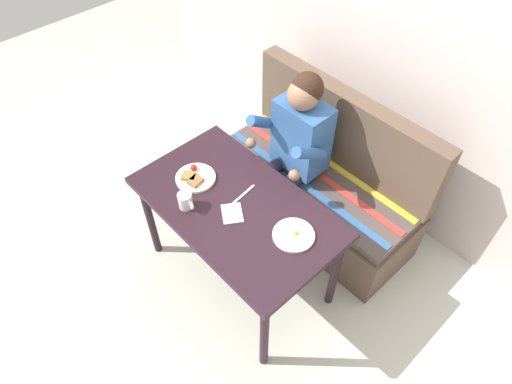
% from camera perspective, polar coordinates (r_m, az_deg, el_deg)
% --- Properties ---
extents(ground_plane, '(8.00, 8.00, 0.00)m').
position_cam_1_polar(ground_plane, '(3.14, -2.04, -10.12)').
color(ground_plane, beige).
extents(back_wall, '(4.40, 0.10, 2.60)m').
position_cam_1_polar(back_wall, '(2.97, 17.00, 18.77)').
color(back_wall, beige).
rests_on(back_wall, ground).
extents(table, '(1.20, 0.70, 0.73)m').
position_cam_1_polar(table, '(2.61, -2.42, -2.73)').
color(table, black).
rests_on(table, ground).
extents(couch, '(1.44, 0.56, 1.00)m').
position_cam_1_polar(couch, '(3.22, 8.04, 1.00)').
color(couch, brown).
rests_on(couch, ground).
extents(person, '(0.45, 0.61, 1.21)m').
position_cam_1_polar(person, '(2.89, 4.72, 6.12)').
color(person, '#315C99').
rests_on(person, ground).
extents(plate_breakfast, '(0.24, 0.24, 0.05)m').
position_cam_1_polar(plate_breakfast, '(2.69, -7.65, 1.77)').
color(plate_breakfast, white).
rests_on(plate_breakfast, table).
extents(plate_eggs, '(0.22, 0.22, 0.04)m').
position_cam_1_polar(plate_eggs, '(2.42, 4.72, -5.36)').
color(plate_eggs, white).
rests_on(plate_eggs, table).
extents(coffee_mug, '(0.12, 0.08, 0.10)m').
position_cam_1_polar(coffee_mug, '(2.53, -8.81, -1.05)').
color(coffee_mug, white).
rests_on(coffee_mug, table).
extents(napkin, '(0.18, 0.17, 0.01)m').
position_cam_1_polar(napkin, '(2.51, -3.00, -2.68)').
color(napkin, silver).
rests_on(napkin, table).
extents(knife, '(0.04, 0.20, 0.00)m').
position_cam_1_polar(knife, '(2.59, -1.69, -0.40)').
color(knife, silver).
rests_on(knife, table).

